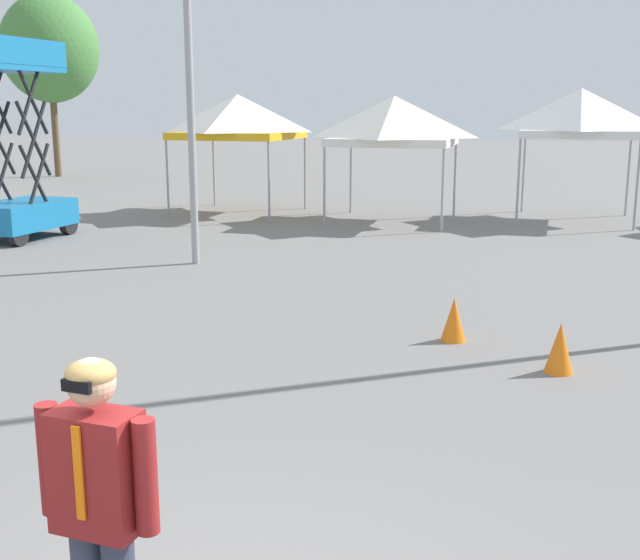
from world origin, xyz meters
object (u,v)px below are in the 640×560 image
at_px(traffic_cone_lot_center, 454,319).
at_px(traffic_cone_near_barrier, 560,348).
at_px(tree_behind_tents_center, 50,49).
at_px(scissor_lift, 19,182).
at_px(canopy_tent_left_of_center, 394,121).
at_px(person_foreground, 99,507).
at_px(canopy_tent_right_of_center, 580,113).
at_px(canopy_tent_behind_center, 238,117).

relative_size(traffic_cone_lot_center, traffic_cone_near_barrier, 0.97).
distance_m(tree_behind_tents_center, traffic_cone_lot_center, 28.17).
distance_m(scissor_lift, traffic_cone_lot_center, 11.66).
height_order(canopy_tent_left_of_center, tree_behind_tents_center, tree_behind_tents_center).
xyz_separation_m(tree_behind_tents_center, traffic_cone_lot_center, (18.16, -20.94, -5.03)).
xyz_separation_m(person_foreground, tree_behind_tents_center, (-16.87, 27.58, 4.27)).
relative_size(canopy_tent_right_of_center, scissor_lift, 0.78).
bearing_deg(canopy_tent_left_of_center, tree_behind_tents_center, 146.77).
bearing_deg(traffic_cone_near_barrier, canopy_tent_left_of_center, 106.77).
height_order(scissor_lift, person_foreground, scissor_lift).
relative_size(person_foreground, traffic_cone_near_barrier, 3.09).
bearing_deg(canopy_tent_right_of_center, canopy_tent_left_of_center, -164.33).
relative_size(canopy_tent_behind_center, person_foreground, 1.84).
xyz_separation_m(canopy_tent_left_of_center, scissor_lift, (-7.77, -4.61, -1.29)).
xyz_separation_m(canopy_tent_right_of_center, traffic_cone_near_barrier, (-1.16, -12.78, -2.48)).
bearing_deg(traffic_cone_lot_center, scissor_lift, 149.51).
distance_m(canopy_tent_left_of_center, traffic_cone_lot_center, 10.98).
relative_size(canopy_tent_right_of_center, traffic_cone_lot_center, 6.05).
xyz_separation_m(traffic_cone_lot_center, traffic_cone_near_barrier, (1.23, -0.98, 0.01)).
distance_m(canopy_tent_left_of_center, scissor_lift, 9.13).
bearing_deg(traffic_cone_near_barrier, canopy_tent_behind_center, 122.81).
relative_size(canopy_tent_right_of_center, traffic_cone_near_barrier, 5.89).
height_order(canopy_tent_behind_center, traffic_cone_near_barrier, canopy_tent_behind_center).
height_order(canopy_tent_right_of_center, scissor_lift, scissor_lift).
distance_m(person_foreground, tree_behind_tents_center, 32.61).
height_order(canopy_tent_right_of_center, traffic_cone_lot_center, canopy_tent_right_of_center).
height_order(scissor_lift, traffic_cone_lot_center, scissor_lift).
bearing_deg(tree_behind_tents_center, traffic_cone_lot_center, -49.06).
height_order(canopy_tent_left_of_center, traffic_cone_near_barrier, canopy_tent_left_of_center).
distance_m(canopy_tent_right_of_center, traffic_cone_near_barrier, 13.07).
relative_size(canopy_tent_left_of_center, traffic_cone_lot_center, 5.71).
relative_size(canopy_tent_behind_center, traffic_cone_lot_center, 5.86).
bearing_deg(person_foreground, traffic_cone_near_barrier, 66.01).
relative_size(canopy_tent_behind_center, canopy_tent_left_of_center, 1.03).
bearing_deg(scissor_lift, traffic_cone_lot_center, -30.49).
xyz_separation_m(canopy_tent_behind_center, person_foreground, (5.36, -17.88, -1.63)).
bearing_deg(person_foreground, tree_behind_tents_center, 121.45).
distance_m(canopy_tent_behind_center, traffic_cone_near_barrier, 14.74).
height_order(tree_behind_tents_center, traffic_cone_near_barrier, tree_behind_tents_center).
bearing_deg(scissor_lift, canopy_tent_behind_center, 57.94).
bearing_deg(tree_behind_tents_center, traffic_cone_near_barrier, -48.51).
relative_size(canopy_tent_behind_center, traffic_cone_near_barrier, 5.70).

